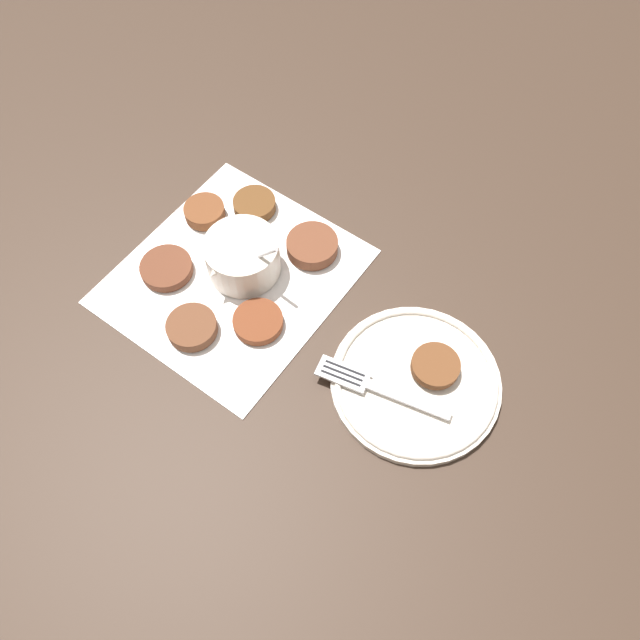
% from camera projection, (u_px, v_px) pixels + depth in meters
% --- Properties ---
extents(ground_plane, '(4.00, 4.00, 0.00)m').
position_uv_depth(ground_plane, '(241.00, 261.00, 0.87)').
color(ground_plane, '#38281E').
extents(napkin, '(0.33, 0.30, 0.00)m').
position_uv_depth(napkin, '(233.00, 276.00, 0.86)').
color(napkin, white).
rests_on(napkin, ground_plane).
extents(sauce_bowl, '(0.11, 0.12, 0.10)m').
position_uv_depth(sauce_bowl, '(243.00, 258.00, 0.84)').
color(sauce_bowl, silver).
rests_on(sauce_bowl, napkin).
extents(fritter_0, '(0.07, 0.07, 0.02)m').
position_uv_depth(fritter_0, '(312.00, 246.00, 0.87)').
color(fritter_0, brown).
rests_on(fritter_0, napkin).
extents(fritter_1, '(0.07, 0.07, 0.01)m').
position_uv_depth(fritter_1, '(167.00, 268.00, 0.85)').
color(fritter_1, brown).
rests_on(fritter_1, napkin).
extents(fritter_2, '(0.07, 0.07, 0.01)m').
position_uv_depth(fritter_2, '(258.00, 322.00, 0.81)').
color(fritter_2, brown).
rests_on(fritter_2, napkin).
extents(fritter_3, '(0.07, 0.07, 0.02)m').
position_uv_depth(fritter_3, '(192.00, 327.00, 0.81)').
color(fritter_3, brown).
rests_on(fritter_3, napkin).
extents(fritter_4, '(0.06, 0.06, 0.02)m').
position_uv_depth(fritter_4, '(254.00, 204.00, 0.91)').
color(fritter_4, brown).
rests_on(fritter_4, napkin).
extents(fritter_5, '(0.06, 0.06, 0.02)m').
position_uv_depth(fritter_5, '(205.00, 212.00, 0.90)').
color(fritter_5, brown).
rests_on(fritter_5, napkin).
extents(serving_plate, '(0.21, 0.21, 0.02)m').
position_uv_depth(serving_plate, '(416.00, 381.00, 0.77)').
color(serving_plate, silver).
rests_on(serving_plate, ground_plane).
extents(fritter_on_plate, '(0.06, 0.06, 0.01)m').
position_uv_depth(fritter_on_plate, '(435.00, 366.00, 0.77)').
color(fritter_on_plate, brown).
rests_on(fritter_on_plate, serving_plate).
extents(fork, '(0.07, 0.17, 0.00)m').
position_uv_depth(fork, '(368.00, 384.00, 0.76)').
color(fork, silver).
rests_on(fork, serving_plate).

